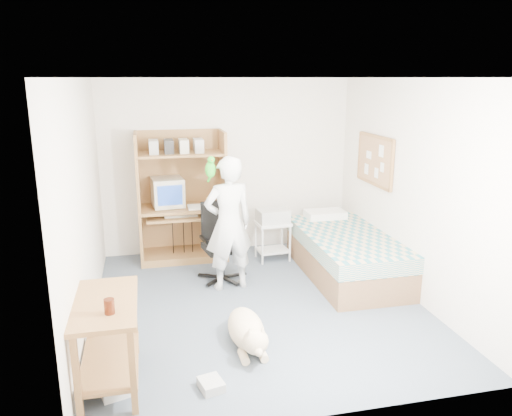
# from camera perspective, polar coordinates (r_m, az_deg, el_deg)

# --- Properties ---
(floor) EXTENTS (4.00, 4.00, 0.00)m
(floor) POSITION_cam_1_polar(r_m,az_deg,el_deg) (5.78, 0.29, -10.93)
(floor) COLOR #495664
(floor) RESTS_ON ground
(wall_back) EXTENTS (3.60, 0.02, 2.50)m
(wall_back) POSITION_cam_1_polar(r_m,az_deg,el_deg) (7.28, -3.25, 4.78)
(wall_back) COLOR silver
(wall_back) RESTS_ON floor
(wall_right) EXTENTS (0.02, 4.00, 2.50)m
(wall_right) POSITION_cam_1_polar(r_m,az_deg,el_deg) (6.02, 17.26, 2.03)
(wall_right) COLOR silver
(wall_right) RESTS_ON floor
(wall_left) EXTENTS (0.02, 4.00, 2.50)m
(wall_left) POSITION_cam_1_polar(r_m,az_deg,el_deg) (5.27, -19.14, 0.13)
(wall_left) COLOR silver
(wall_left) RESTS_ON floor
(ceiling) EXTENTS (3.60, 4.00, 0.02)m
(ceiling) POSITION_cam_1_polar(r_m,az_deg,el_deg) (5.21, 0.32, 14.68)
(ceiling) COLOR white
(ceiling) RESTS_ON wall_back
(computer_hutch) EXTENTS (1.20, 0.63, 1.80)m
(computer_hutch) POSITION_cam_1_polar(r_m,az_deg,el_deg) (7.04, -8.47, 0.72)
(computer_hutch) COLOR olive
(computer_hutch) RESTS_ON floor
(bed) EXTENTS (1.02, 2.02, 0.66)m
(bed) POSITION_cam_1_polar(r_m,az_deg,el_deg) (6.59, 10.19, -5.16)
(bed) COLOR brown
(bed) RESTS_ON floor
(side_desk) EXTENTS (0.50, 1.00, 0.75)m
(side_desk) POSITION_cam_1_polar(r_m,az_deg,el_deg) (4.38, -16.61, -13.22)
(side_desk) COLOR brown
(side_desk) RESTS_ON floor
(corkboard) EXTENTS (0.04, 0.94, 0.66)m
(corkboard) POSITION_cam_1_polar(r_m,az_deg,el_deg) (6.75, 13.42, 5.33)
(corkboard) COLOR #A26D48
(corkboard) RESTS_ON wall_right
(office_chair) EXTENTS (0.55, 0.55, 0.98)m
(office_chair) POSITION_cam_1_polar(r_m,az_deg,el_deg) (6.36, -4.08, -5.10)
(office_chair) COLOR black
(office_chair) RESTS_ON floor
(person) EXTENTS (0.65, 0.49, 1.63)m
(person) POSITION_cam_1_polar(r_m,az_deg,el_deg) (5.94, -3.15, -1.81)
(person) COLOR silver
(person) RESTS_ON floor
(parrot) EXTENTS (0.12, 0.21, 0.33)m
(parrot) POSITION_cam_1_polar(r_m,az_deg,el_deg) (5.77, -5.22, 4.56)
(parrot) COLOR #199916
(parrot) RESTS_ON person
(dog) EXTENTS (0.34, 1.03, 0.39)m
(dog) POSITION_cam_1_polar(r_m,az_deg,el_deg) (4.88, -0.99, -13.82)
(dog) COLOR beige
(dog) RESTS_ON floor
(printer_cart) EXTENTS (0.49, 0.40, 0.55)m
(printer_cart) POSITION_cam_1_polar(r_m,az_deg,el_deg) (7.01, 1.92, -3.06)
(printer_cart) COLOR white
(printer_cart) RESTS_ON floor
(printer) EXTENTS (0.45, 0.35, 0.18)m
(printer) POSITION_cam_1_polar(r_m,az_deg,el_deg) (6.93, 1.94, -0.89)
(printer) COLOR #ADADA8
(printer) RESTS_ON printer_cart
(crt_monitor) EXTENTS (0.46, 0.48, 0.39)m
(crt_monitor) POSITION_cam_1_polar(r_m,az_deg,el_deg) (7.00, -10.07, 1.81)
(crt_monitor) COLOR beige
(crt_monitor) RESTS_ON computer_hutch
(keyboard) EXTENTS (0.45, 0.16, 0.03)m
(keyboard) POSITION_cam_1_polar(r_m,az_deg,el_deg) (6.92, -8.58, -0.82)
(keyboard) COLOR beige
(keyboard) RESTS_ON computer_hutch
(pencil_cup) EXTENTS (0.08, 0.08, 0.12)m
(pencil_cup) POSITION_cam_1_polar(r_m,az_deg,el_deg) (6.99, -5.36, 0.71)
(pencil_cup) COLOR yellow
(pencil_cup) RESTS_ON computer_hutch
(drink_glass) EXTENTS (0.08, 0.08, 0.12)m
(drink_glass) POSITION_cam_1_polar(r_m,az_deg,el_deg) (4.03, -16.42, -10.74)
(drink_glass) COLOR #3F170A
(drink_glass) RESTS_ON side_desk
(floor_box_a) EXTENTS (0.30, 0.26, 0.10)m
(floor_box_a) POSITION_cam_1_polar(r_m,az_deg,el_deg) (4.46, -15.63, -19.27)
(floor_box_a) COLOR white
(floor_box_a) RESTS_ON floor
(floor_box_b) EXTENTS (0.23, 0.26, 0.08)m
(floor_box_b) POSITION_cam_1_polar(r_m,az_deg,el_deg) (4.39, -5.15, -19.47)
(floor_box_b) COLOR #B0B0AB
(floor_box_b) RESTS_ON floor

